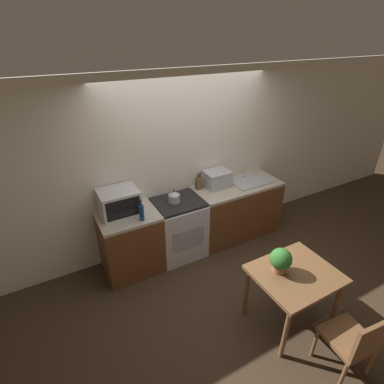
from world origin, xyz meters
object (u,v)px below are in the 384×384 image
microwave (119,202)px  bottle (142,212)px  dining_table (294,279)px  toaster_oven (217,179)px  dining_chair (355,341)px  stove_range (179,228)px  kettle (174,197)px

microwave → bottle: microwave is taller
dining_table → toaster_oven: bearing=84.9°
toaster_oven → dining_chair: size_ratio=0.45×
microwave → bottle: 0.35m
bottle → toaster_oven: size_ratio=0.77×
stove_range → microwave: (-0.79, 0.09, 0.62)m
toaster_oven → dining_chair: (-0.10, -2.57, -0.55)m
stove_range → toaster_oven: size_ratio=2.38×
stove_range → dining_table: stove_range is taller
stove_range → dining_chair: 2.51m
kettle → dining_table: kettle is taller
microwave → dining_chair: size_ratio=0.59×
bottle → dining_chair: bearing=-61.1°
dining_chair → bottle: bearing=125.1°
toaster_oven → dining_chair: toaster_oven is taller
microwave → dining_table: 2.29m
toaster_oven → bottle: bearing=-165.9°
stove_range → kettle: kettle is taller
stove_range → kettle: 0.54m
stove_range → microwave: microwave is taller
stove_range → dining_table: 1.80m
kettle → microwave: (-0.74, 0.08, 0.08)m
dining_chair → dining_table: bearing=101.3°
toaster_oven → dining_table: 1.88m
bottle → dining_chair: (1.23, -2.23, -0.54)m
stove_range → dining_table: size_ratio=1.03×
kettle → toaster_oven: 0.79m
microwave → toaster_oven: size_ratio=1.30×
bottle → dining_table: bearing=-52.1°
bottle → dining_table: 1.94m
dining_table → kettle: bearing=109.8°
toaster_oven → dining_chair: 2.63m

